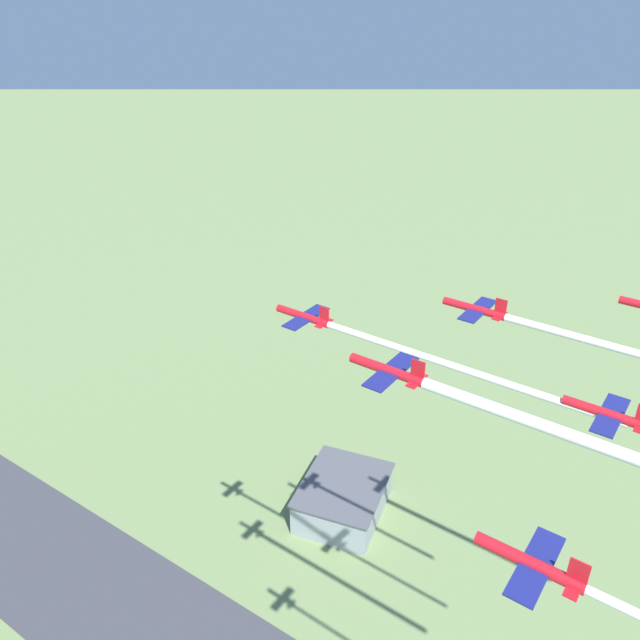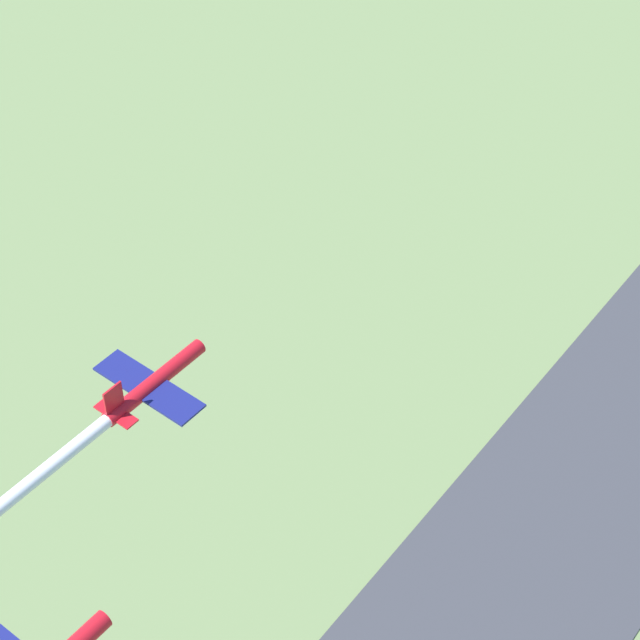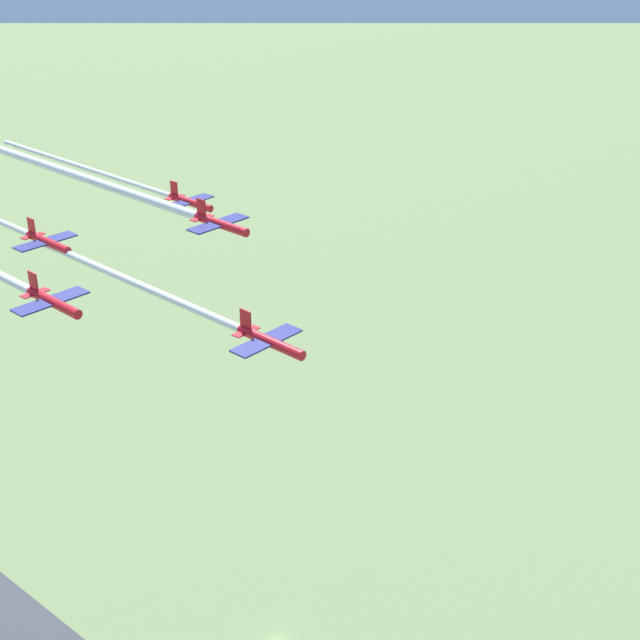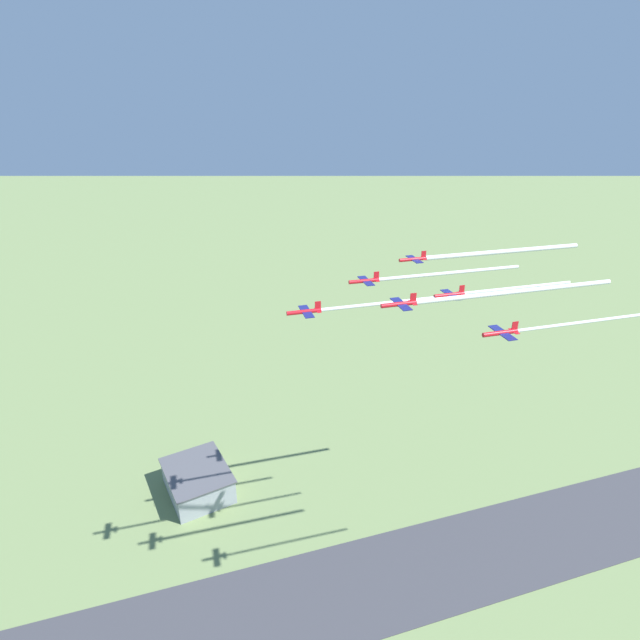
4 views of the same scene
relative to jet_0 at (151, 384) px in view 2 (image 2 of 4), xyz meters
name	(u,v)px [view 2 (image 2 of 4)]	position (x,y,z in m)	size (l,w,h in m)	color
jet_0	(151,384)	(0.00, 0.00, 0.00)	(7.86, 8.11, 2.72)	red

